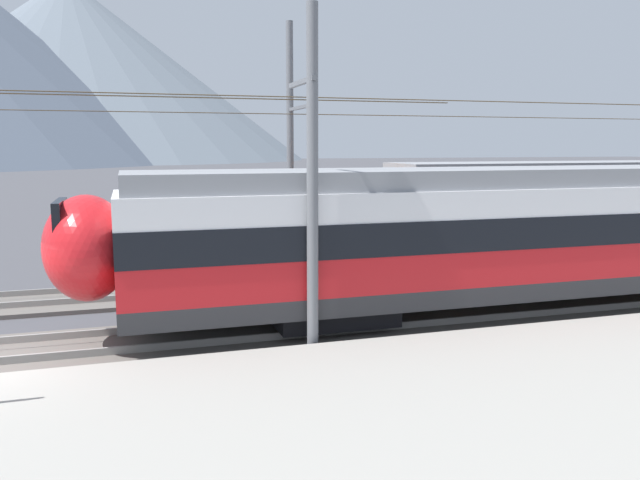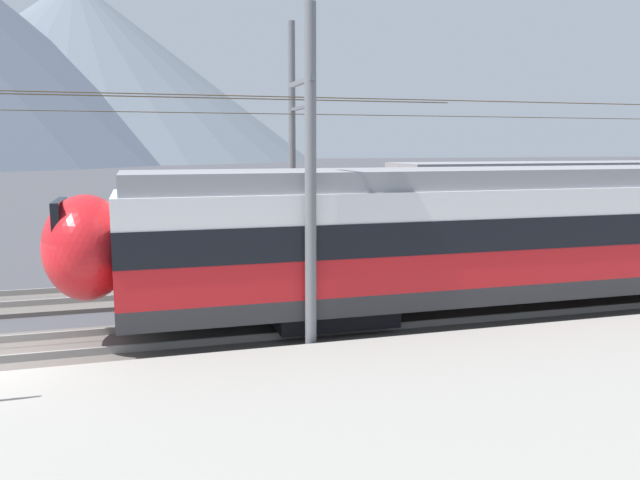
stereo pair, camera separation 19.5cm
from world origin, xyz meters
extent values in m
cube|color=#5B5651|center=(0.00, 5.90, 0.06)|extent=(120.00, 3.00, 0.12)
cube|color=gray|center=(0.00, 5.18, 0.20)|extent=(120.00, 0.07, 0.16)
cube|color=gray|center=(0.00, 6.62, 0.20)|extent=(120.00, 0.07, 0.16)
cube|color=#2D2D30|center=(15.34, 1.10, 0.92)|extent=(25.34, 2.84, 0.45)
cube|color=red|center=(15.34, 1.10, 1.57)|extent=(25.34, 2.84, 0.85)
cube|color=black|center=(15.34, 1.10, 2.38)|extent=(25.34, 2.88, 0.75)
cube|color=white|center=(15.34, 1.10, 3.08)|extent=(25.34, 2.84, 0.65)
cube|color=gray|center=(15.34, 1.10, 3.62)|extent=(25.04, 2.64, 0.45)
cube|color=black|center=(7.49, 1.10, 0.49)|extent=(2.80, 2.27, 0.42)
ellipsoid|color=red|center=(2.13, 1.10, 2.27)|extent=(1.80, 2.62, 2.25)
cube|color=black|center=(1.63, 1.10, 2.70)|extent=(0.16, 1.71, 1.19)
cube|color=black|center=(16.65, 5.90, 0.49)|extent=(2.80, 2.25, 0.42)
ellipsoid|color=orange|center=(10.66, 5.90, 2.27)|extent=(1.80, 2.59, 2.25)
cube|color=black|center=(10.16, 5.90, 2.70)|extent=(0.16, 1.69, 1.19)
cylinder|color=slate|center=(6.62, -0.49, 3.61)|extent=(0.24, 0.24, 7.21)
cube|color=slate|center=(6.62, 0.31, 5.74)|extent=(0.10, 1.89, 0.10)
cylinder|color=#473823|center=(6.62, 1.10, 5.49)|extent=(44.69, 0.02, 0.02)
cylinder|color=slate|center=(8.31, 8.05, 4.24)|extent=(0.24, 0.24, 8.48)
cube|color=slate|center=(8.31, 6.98, 5.60)|extent=(0.10, 2.45, 0.10)
cylinder|color=#473823|center=(8.31, 5.90, 5.35)|extent=(44.69, 0.02, 0.02)
cone|color=slate|center=(-12.48, 202.49, 27.58)|extent=(143.62, 143.62, 55.15)
camera|label=1|loc=(3.00, -12.96, 4.41)|focal=35.56mm
camera|label=2|loc=(3.19, -13.01, 4.41)|focal=35.56mm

